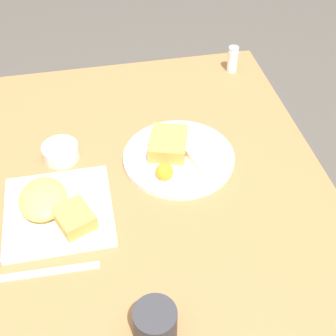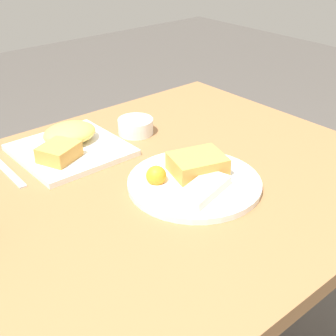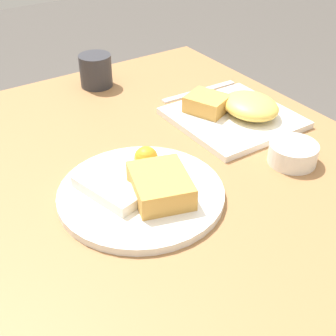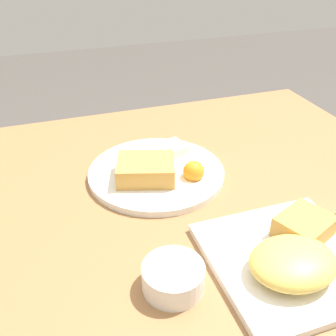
{
  "view_description": "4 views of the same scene",
  "coord_description": "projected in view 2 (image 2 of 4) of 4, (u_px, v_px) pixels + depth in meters",
  "views": [
    {
      "loc": [
        0.82,
        -0.13,
        1.6
      ],
      "look_at": [
        0.04,
        0.03,
        0.82
      ],
      "focal_mm": 50.0,
      "sensor_mm": 36.0,
      "label": 1
    },
    {
      "loc": [
        0.56,
        0.69,
        1.29
      ],
      "look_at": [
        -0.01,
        0.02,
        0.8
      ],
      "focal_mm": 50.0,
      "sensor_mm": 36.0,
      "label": 2
    },
    {
      "loc": [
        -0.59,
        0.39,
        1.27
      ],
      "look_at": [
        -0.02,
        0.0,
        0.79
      ],
      "focal_mm": 50.0,
      "sensor_mm": 36.0,
      "label": 3
    },
    {
      "loc": [
        -0.24,
        -0.6,
        1.23
      ],
      "look_at": [
        -0.03,
        0.02,
        0.82
      ],
      "focal_mm": 42.0,
      "sensor_mm": 36.0,
      "label": 4
    }
  ],
  "objects": [
    {
      "name": "sauce_ramekin",
      "position": [
        136.0,
        126.0,
        1.23
      ],
      "size": [
        0.09,
        0.09,
        0.04
      ],
      "color": "white",
      "rests_on": "dining_table"
    },
    {
      "name": "plate_oval_far",
      "position": [
        194.0,
        179.0,
        1.0
      ],
      "size": [
        0.29,
        0.29,
        0.05
      ],
      "color": "white",
      "rests_on": "dining_table"
    },
    {
      "name": "plate_square_near",
      "position": [
        69.0,
        144.0,
        1.13
      ],
      "size": [
        0.24,
        0.24,
        0.06
      ],
      "color": "white",
      "rests_on": "dining_table"
    },
    {
      "name": "butter_knife",
      "position": [
        5.0,
        168.0,
        1.06
      ],
      "size": [
        0.02,
        0.21,
        0.0
      ],
      "rotation": [
        0.0,
        0.0,
        1.54
      ],
      "color": "silver",
      "rests_on": "dining_table"
    },
    {
      "name": "dining_table",
      "position": [
        160.0,
        213.0,
        1.07
      ],
      "size": [
        1.04,
        0.85,
        0.77
      ],
      "color": "olive",
      "rests_on": "ground_plane"
    }
  ]
}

